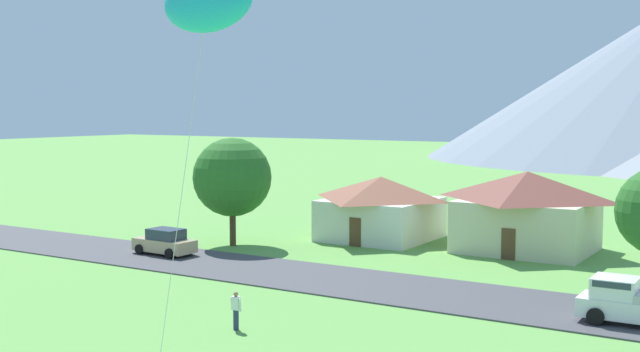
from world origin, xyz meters
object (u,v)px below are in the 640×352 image
(house_leftmost, at_px, (381,207))
(pickup_truck_white_west_side, at_px, (638,303))
(house_left_center, at_px, (527,210))
(tree_right_of_center, at_px, (232,177))
(watcher_person, at_px, (236,310))
(kite_flyer_with_kite, at_px, (206,4))
(parked_car_tan_mid_west, at_px, (165,242))

(house_leftmost, xyz_separation_m, pickup_truck_white_west_side, (20.43, -14.95, -1.31))
(house_left_center, xyz_separation_m, pickup_truck_white_west_side, (9.85, -15.68, -1.71))
(tree_right_of_center, distance_m, watcher_person, 21.61)
(kite_flyer_with_kite, xyz_separation_m, watcher_person, (-4.25, 6.83, -11.96))
(kite_flyer_with_kite, bearing_deg, pickup_truck_white_west_side, 57.99)
(kite_flyer_with_kite, height_order, watcher_person, kite_flyer_with_kite)
(house_leftmost, distance_m, house_left_center, 10.62)
(tree_right_of_center, relative_size, watcher_person, 4.49)
(house_left_center, bearing_deg, pickup_truck_white_west_side, -57.88)
(watcher_person, bearing_deg, tree_right_of_center, 128.47)
(house_left_center, distance_m, kite_flyer_with_kite, 33.77)
(house_left_center, xyz_separation_m, tree_right_of_center, (-17.97, -8.76, 2.01))
(house_leftmost, distance_m, tree_right_of_center, 11.17)
(pickup_truck_white_west_side, distance_m, kite_flyer_with_kite, 22.80)
(pickup_truck_white_west_side, relative_size, watcher_person, 3.12)
(tree_right_of_center, xyz_separation_m, pickup_truck_white_west_side, (27.82, -6.92, -3.72))
(tree_right_of_center, bearing_deg, watcher_person, -51.53)
(house_leftmost, xyz_separation_m, tree_right_of_center, (-7.39, -8.02, 2.41))
(house_leftmost, bearing_deg, house_left_center, 3.98)
(house_left_center, bearing_deg, kite_flyer_with_kite, -90.88)
(tree_right_of_center, xyz_separation_m, parked_car_tan_mid_west, (-1.45, -5.26, -3.92))
(house_leftmost, xyz_separation_m, house_left_center, (10.58, 0.74, 0.40))
(house_left_center, distance_m, tree_right_of_center, 20.09)
(house_leftmost, bearing_deg, tree_right_of_center, -132.64)
(pickup_truck_white_west_side, bearing_deg, house_leftmost, 143.81)
(kite_flyer_with_kite, distance_m, watcher_person, 14.42)
(house_leftmost, relative_size, kite_flyer_with_kite, 0.58)
(house_left_center, bearing_deg, house_leftmost, -176.02)
(house_leftmost, relative_size, house_left_center, 0.92)
(house_left_center, bearing_deg, watcher_person, -100.59)
(pickup_truck_white_west_side, bearing_deg, house_left_center, 122.12)
(kite_flyer_with_kite, bearing_deg, house_leftmost, 107.76)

